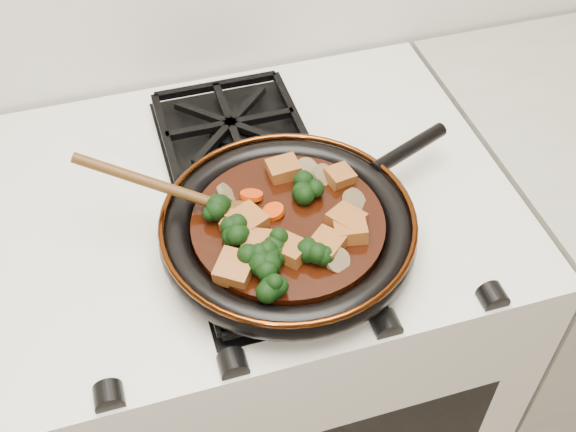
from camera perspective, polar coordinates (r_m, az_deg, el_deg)
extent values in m
cube|color=beige|center=(1.44, -2.10, -10.87)|extent=(0.76, 0.60, 0.90)
cylinder|color=black|center=(0.98, 0.00, -1.46)|extent=(0.32, 0.32, 0.01)
torus|color=black|center=(0.98, 0.00, -1.11)|extent=(0.35, 0.35, 0.04)
torus|color=#451E09|center=(0.96, 0.00, -0.28)|extent=(0.35, 0.35, 0.01)
cylinder|color=black|center=(1.08, 9.52, 5.26)|extent=(0.14, 0.07, 0.02)
cylinder|color=black|center=(0.97, 0.00, -0.84)|extent=(0.26, 0.26, 0.02)
cube|color=brown|center=(1.02, -0.36, 3.68)|extent=(0.05, 0.04, 0.03)
cube|color=brown|center=(0.90, -4.21, -4.18)|extent=(0.06, 0.06, 0.03)
cube|color=brown|center=(1.01, 4.10, 3.12)|extent=(0.04, 0.04, 0.02)
cube|color=brown|center=(0.95, -4.12, -0.60)|extent=(0.05, 0.05, 0.02)
cube|color=brown|center=(0.92, 2.88, -2.50)|extent=(0.05, 0.05, 0.02)
cube|color=brown|center=(0.96, 4.62, -0.31)|extent=(0.06, 0.06, 0.03)
cube|color=brown|center=(0.92, -2.21, -2.39)|extent=(0.05, 0.05, 0.03)
cube|color=brown|center=(0.92, 3.06, -2.37)|extent=(0.06, 0.06, 0.03)
cube|color=brown|center=(0.92, 0.17, -2.73)|extent=(0.06, 0.06, 0.03)
cube|color=brown|center=(0.95, -3.23, -0.47)|extent=(0.06, 0.06, 0.03)
cube|color=brown|center=(0.92, -2.32, -2.72)|extent=(0.06, 0.06, 0.03)
cube|color=brown|center=(0.94, 4.96, -1.18)|extent=(0.05, 0.05, 0.03)
cylinder|color=#BE3105|center=(0.93, 0.03, -2.46)|extent=(0.03, 0.03, 0.01)
cylinder|color=#BE3105|center=(0.92, 2.43, -2.98)|extent=(0.03, 0.03, 0.02)
cylinder|color=#BE3105|center=(0.97, -1.16, 0.37)|extent=(0.03, 0.03, 0.02)
cylinder|color=#BE3105|center=(0.99, -2.89, 1.64)|extent=(0.03, 0.03, 0.02)
cylinder|color=brown|center=(0.91, 3.93, -3.51)|extent=(0.04, 0.04, 0.03)
cylinder|color=brown|center=(1.02, 1.43, 3.64)|extent=(0.05, 0.04, 0.03)
cylinder|color=brown|center=(1.02, 2.76, 3.25)|extent=(0.04, 0.04, 0.03)
cylinder|color=brown|center=(0.99, -4.86, 1.77)|extent=(0.03, 0.03, 0.03)
cylinder|color=brown|center=(0.98, 5.27, 1.17)|extent=(0.05, 0.05, 0.03)
ellipsoid|color=#4A2D0F|center=(0.97, -3.76, 0.30)|extent=(0.07, 0.06, 0.02)
cylinder|color=#4A2D0F|center=(0.97, -10.24, 2.42)|extent=(0.02, 0.02, 0.23)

